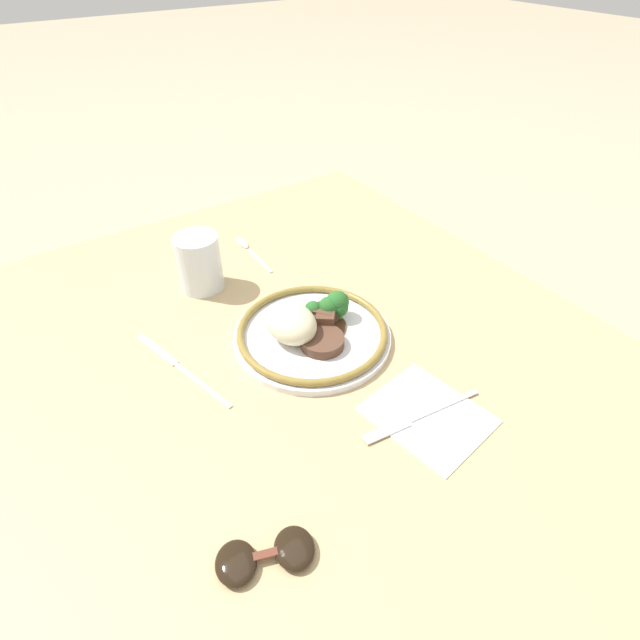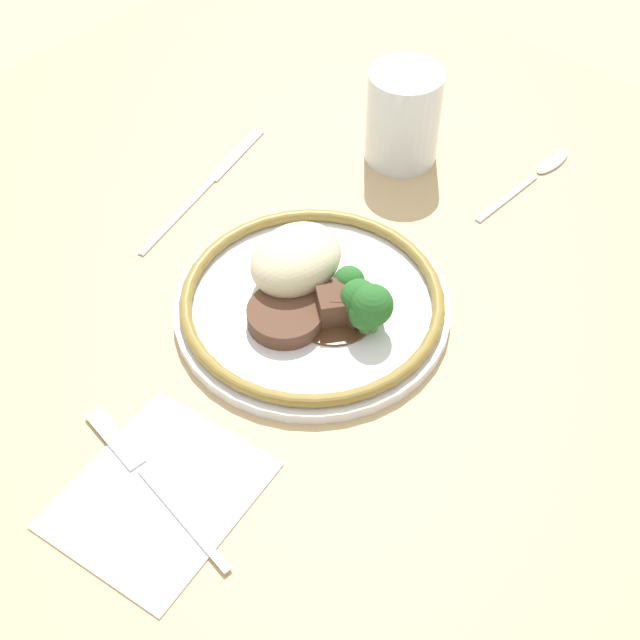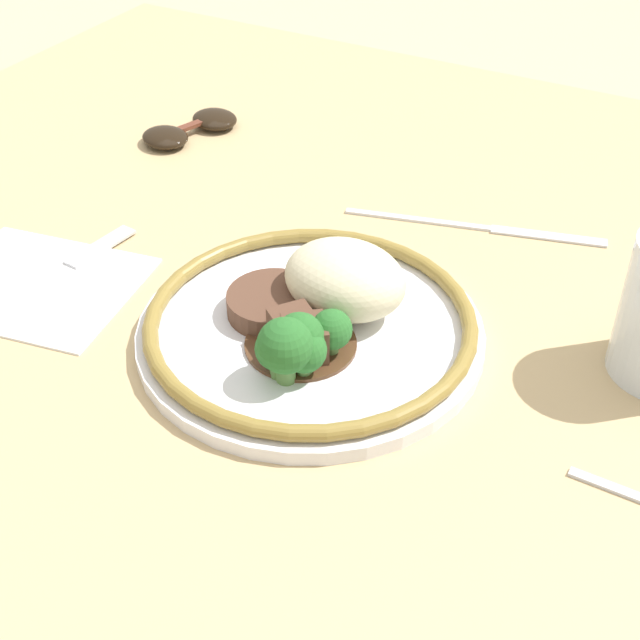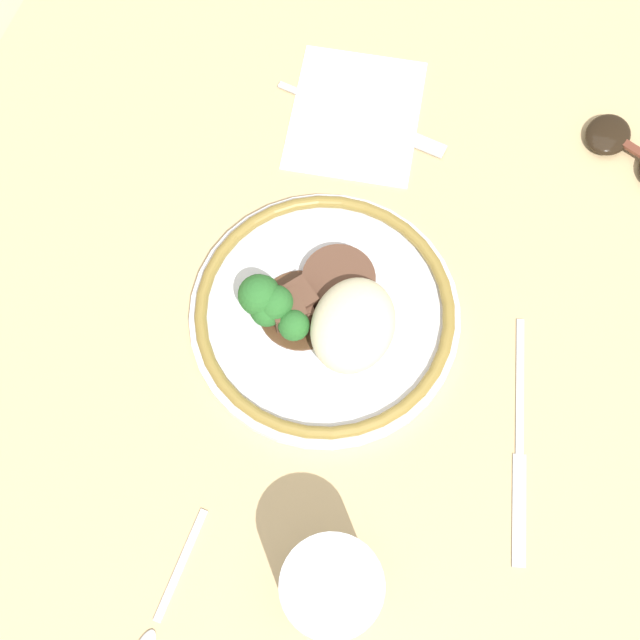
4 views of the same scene
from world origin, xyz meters
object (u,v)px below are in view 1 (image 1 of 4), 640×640
Objects in this scene: plate at (311,329)px; sunglasses at (266,555)px; knife at (178,366)px; fork at (412,420)px; juice_glass at (200,265)px; spoon at (246,247)px.

plate is 2.16× the size of sunglasses.
knife is at bearing 13.75° from sunglasses.
fork is 0.85× the size of knife.
juice_glass is 0.88× the size of sunglasses.
spoon reaches higher than knife.
spoon is 1.35× the size of sunglasses.
plate reaches higher than fork.
fork is at bearing -175.03° from plate.
knife is at bearing 137.72° from spoon.
sunglasses is (-0.60, 0.29, 0.01)m from spoon.
plate is 2.45× the size of juice_glass.
spoon is (0.08, -0.13, -0.05)m from juice_glass.
plate is 1.35× the size of fork.
juice_glass is at bearing 20.78° from plate.
fork is at bearing -59.08° from sunglasses.
spoon is at bearing -58.49° from knife.
sunglasses reaches higher than knife.
plate is 0.26m from juice_glass.
juice_glass is 0.22m from knife.
knife is at bearing 74.70° from plate.
knife is 0.34m from sunglasses.
plate is at bearing -78.53° from fork.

